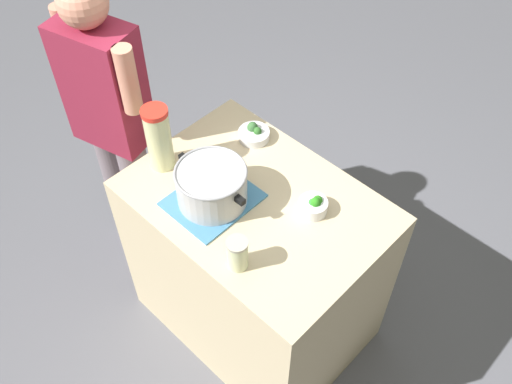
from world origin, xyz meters
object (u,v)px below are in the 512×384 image
Objects in this scene: broccoli_bowl_center at (313,205)px; person_cook at (114,127)px; lemonade_pitcher at (159,138)px; mason_jar at (237,254)px; cooking_pot at (212,185)px; broccoli_bowl_front at (254,134)px.

broccoli_bowl_center is 1.03m from person_cook.
mason_jar is (-0.59, 0.14, -0.08)m from lemonade_pitcher.
person_cook is (0.96, -0.15, -0.11)m from mason_jar.
cooking_pot reaches higher than broccoli_bowl_front.
lemonade_pitcher reaches higher than mason_jar.
mason_jar is 0.39m from broccoli_bowl_center.
cooking_pot is 2.56× the size of mason_jar.
person_cook reaches higher than broccoli_bowl_front.
broccoli_bowl_center is at bearing -95.05° from mason_jar.
lemonade_pitcher is 2.17× the size of broccoli_bowl_front.
broccoli_bowl_center reaches higher than broccoli_bowl_front.
broccoli_bowl_center is (-0.62, -0.24, -0.12)m from lemonade_pitcher.
cooking_pot is at bearing -26.94° from mason_jar.
cooking_pot is 3.03× the size of broccoli_bowl_center.
cooking_pot is 0.22× the size of person_cook.
person_cook is at bearing 34.01° from broccoli_bowl_front.
broccoli_bowl_front is at bearing -16.78° from broccoli_bowl_center.
mason_jar is 1.18× the size of broccoli_bowl_center.
cooking_pot is 0.32m from mason_jar.
person_cook is at bearing -2.27° from lemonade_pitcher.
person_cook reaches higher than broccoli_bowl_center.
lemonade_pitcher reaches higher than broccoli_bowl_center.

